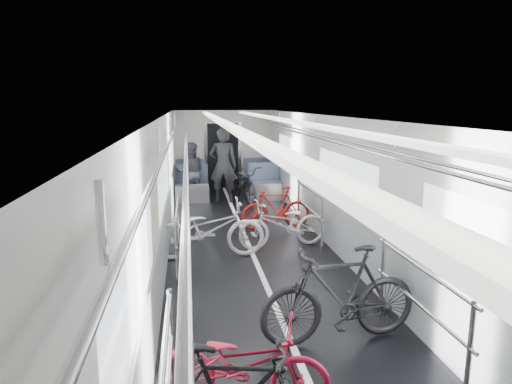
# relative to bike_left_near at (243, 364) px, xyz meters

# --- Properties ---
(car_shell) EXTENTS (3.02, 14.01, 2.41)m
(car_shell) POSITION_rel_bike_left_near_xyz_m (0.66, 5.38, 0.73)
(car_shell) COLOR black
(car_shell) RESTS_ON ground
(bike_left_near) EXTENTS (1.61, 0.92, 0.80)m
(bike_left_near) POSITION_rel_bike_left_near_xyz_m (0.00, 0.00, 0.00)
(bike_left_near) COLOR maroon
(bike_left_near) RESTS_ON floor
(bike_left_far) EXTENTS (1.92, 0.71, 1.00)m
(bike_left_far) POSITION_rel_bike_left_near_xyz_m (-0.10, 3.99, 0.10)
(bike_left_far) COLOR silver
(bike_left_far) RESTS_ON floor
(bike_right_near) EXTENTS (1.87, 0.68, 1.10)m
(bike_right_near) POSITION_rel_bike_left_near_xyz_m (1.19, 0.94, 0.15)
(bike_right_near) COLOR black
(bike_right_near) RESTS_ON floor
(bike_right_mid) EXTENTS (1.76, 0.86, 0.89)m
(bike_right_mid) POSITION_rel_bike_left_near_xyz_m (1.27, 4.34, 0.04)
(bike_right_mid) COLOR silver
(bike_right_mid) RESTS_ON floor
(bike_right_far) EXTENTS (1.54, 0.57, 0.90)m
(bike_right_far) POSITION_rel_bike_left_near_xyz_m (1.38, 5.60, 0.05)
(bike_right_far) COLOR #A21814
(bike_right_far) RESTS_ON floor
(bike_aisle) EXTENTS (1.04, 1.99, 1.00)m
(bike_aisle) POSITION_rel_bike_left_near_xyz_m (1.05, 8.40, 0.10)
(bike_aisle) COLOR black
(bike_aisle) RESTS_ON floor
(person_standing) EXTENTS (0.78, 0.56, 1.99)m
(person_standing) POSITION_rel_bike_left_near_xyz_m (0.49, 8.40, 0.59)
(person_standing) COLOR black
(person_standing) RESTS_ON floor
(person_seated) EXTENTS (0.83, 0.68, 1.60)m
(person_seated) POSITION_rel_bike_left_near_xyz_m (-0.36, 8.64, 0.40)
(person_seated) COLOR #33313A
(person_seated) RESTS_ON floor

